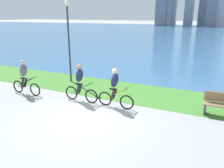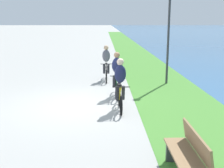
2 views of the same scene
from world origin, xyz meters
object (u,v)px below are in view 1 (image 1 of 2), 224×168
at_px(cyclist_distant_rear, 25,78).
at_px(lamppost_tall, 68,31).
at_px(cyclist_lead, 115,88).
at_px(cyclist_trailing, 80,83).

distance_m(cyclist_distant_rear, lamppost_tall, 3.44).
xyz_separation_m(cyclist_lead, cyclist_trailing, (-1.66, -0.03, 0.00)).
height_order(cyclist_trailing, cyclist_distant_rear, cyclist_trailing).
bearing_deg(cyclist_lead, cyclist_distant_rear, -175.00).
xyz_separation_m(cyclist_lead, lamppost_tall, (-3.86, 2.32, 2.00)).
height_order(cyclist_trailing, lamppost_tall, lamppost_tall).
bearing_deg(cyclist_distant_rear, cyclist_trailing, 7.20).
bearing_deg(cyclist_trailing, cyclist_lead, 1.13).
relative_size(cyclist_lead, lamppost_tall, 0.38).
xyz_separation_m(cyclist_trailing, lamppost_tall, (-2.20, 2.35, 1.99)).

